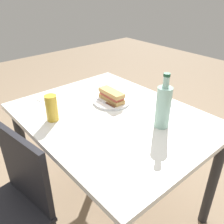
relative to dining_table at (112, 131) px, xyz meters
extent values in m
plane|color=#8C755B|center=(0.00, 0.00, -0.65)|extent=(8.00, 8.00, 0.00)
cube|color=silver|center=(0.00, 0.00, 0.10)|extent=(1.14, 0.89, 0.03)
cylinder|color=#262628|center=(-0.51, -0.39, -0.28)|extent=(0.06, 0.06, 0.73)
cylinder|color=#262628|center=(0.51, -0.39, -0.28)|extent=(0.06, 0.06, 0.73)
cylinder|color=#262628|center=(0.51, 0.39, -0.28)|extent=(0.06, 0.06, 0.73)
cube|color=black|center=(0.03, 0.54, -0.01)|extent=(0.38, 0.08, 0.40)
cylinder|color=black|center=(0.20, 0.58, -0.44)|extent=(0.04, 0.04, 0.43)
cylinder|color=white|center=(0.13, -0.10, 0.12)|extent=(0.24, 0.24, 0.01)
cube|color=tan|center=(0.13, -0.10, 0.14)|extent=(0.19, 0.08, 0.02)
cube|color=#B74C3D|center=(0.13, -0.10, 0.16)|extent=(0.17, 0.07, 0.02)
cube|color=tan|center=(0.13, -0.10, 0.18)|extent=(0.19, 0.08, 0.02)
cube|color=silver|center=(0.17, -0.05, 0.13)|extent=(0.10, 0.02, 0.00)
cube|color=#59331E|center=(0.08, -0.05, 0.13)|extent=(0.08, 0.01, 0.01)
cylinder|color=#99C6B7|center=(-0.27, -0.12, 0.23)|extent=(0.08, 0.08, 0.23)
cylinder|color=#99C6B7|center=(-0.27, -0.12, 0.37)|extent=(0.03, 0.03, 0.06)
cylinder|color=#19472D|center=(-0.27, -0.12, 0.41)|extent=(0.03, 0.03, 0.02)
cylinder|color=gold|center=(0.18, 0.29, 0.19)|extent=(0.07, 0.07, 0.15)
cube|color=white|center=(0.43, 0.17, 0.11)|extent=(0.15, 0.15, 0.00)
camera|label=1|loc=(-0.93, 0.81, 0.82)|focal=38.81mm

